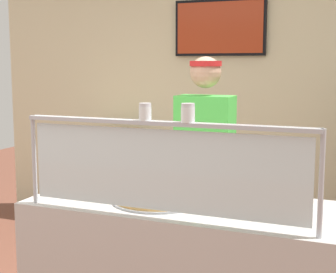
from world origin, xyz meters
TOP-DOWN VIEW (x-y plane):
  - shop_rear_unit at (0.85, 2.73)m, footprint 6.11×0.13m
  - sneeze_guard at (0.86, 0.06)m, footprint 1.54×0.06m
  - pizza_tray at (0.71, 0.34)m, footprint 0.51×0.51m
  - pizza_server at (0.69, 0.32)m, footprint 0.09×0.28m
  - parmesan_shaker at (0.77, 0.06)m, footprint 0.06×0.06m
  - pepper_flake_shaker at (0.99, 0.06)m, footprint 0.07×0.07m
  - worker_figure at (0.75, 1.06)m, footprint 0.41×0.50m
  - prep_shelf at (-0.66, 2.25)m, footprint 0.70×0.55m
  - pizza_box_stack at (-0.65, 2.25)m, footprint 0.49×0.49m

SIDE VIEW (x-z plane):
  - prep_shelf at x=-0.66m, z-range 0.00..0.84m
  - pizza_box_stack at x=-0.65m, z-range 0.84..1.06m
  - pizza_tray at x=0.71m, z-range 0.95..0.99m
  - pizza_server at x=0.69m, z-range 0.99..0.99m
  - worker_figure at x=0.75m, z-range 0.13..1.89m
  - sneeze_guard at x=0.86m, z-range 1.01..1.50m
  - shop_rear_unit at x=0.85m, z-range 0.01..2.71m
  - parmesan_shaker at x=0.77m, z-range 1.43..1.52m
  - pepper_flake_shaker at x=0.99m, z-range 1.43..1.52m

